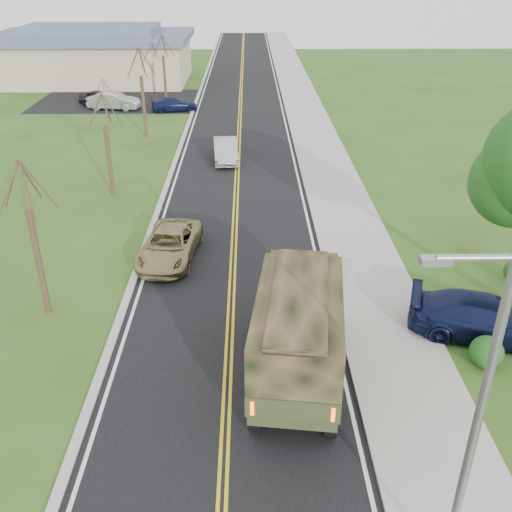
{
  "coord_description": "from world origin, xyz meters",
  "views": [
    {
      "loc": [
        0.72,
        -8.48,
        12.05
      ],
      "look_at": [
        0.98,
        11.0,
        1.8
      ],
      "focal_mm": 40.0,
      "sensor_mm": 36.0,
      "label": 1
    }
  ],
  "objects_px": {
    "military_truck": "(299,323)",
    "suv_champagne": "(169,245)",
    "sedan_silver": "(226,150)",
    "pickup_navy": "(487,319)"
  },
  "relations": [
    {
      "from": "suv_champagne",
      "to": "sedan_silver",
      "type": "distance_m",
      "value": 14.05
    },
    {
      "from": "military_truck",
      "to": "suv_champagne",
      "type": "relative_size",
      "value": 1.49
    },
    {
      "from": "sedan_silver",
      "to": "pickup_navy",
      "type": "distance_m",
      "value": 22.34
    },
    {
      "from": "military_truck",
      "to": "pickup_navy",
      "type": "relative_size",
      "value": 1.38
    },
    {
      "from": "pickup_navy",
      "to": "sedan_silver",
      "type": "bearing_deg",
      "value": 44.01
    },
    {
      "from": "sedan_silver",
      "to": "military_truck",
      "type": "bearing_deg",
      "value": -86.66
    },
    {
      "from": "military_truck",
      "to": "suv_champagne",
      "type": "height_order",
      "value": "military_truck"
    },
    {
      "from": "military_truck",
      "to": "sedan_silver",
      "type": "bearing_deg",
      "value": 105.13
    },
    {
      "from": "military_truck",
      "to": "sedan_silver",
      "type": "xyz_separation_m",
      "value": [
        -3.04,
        22.07,
        -1.32
      ]
    },
    {
      "from": "military_truck",
      "to": "sedan_silver",
      "type": "height_order",
      "value": "military_truck"
    }
  ]
}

